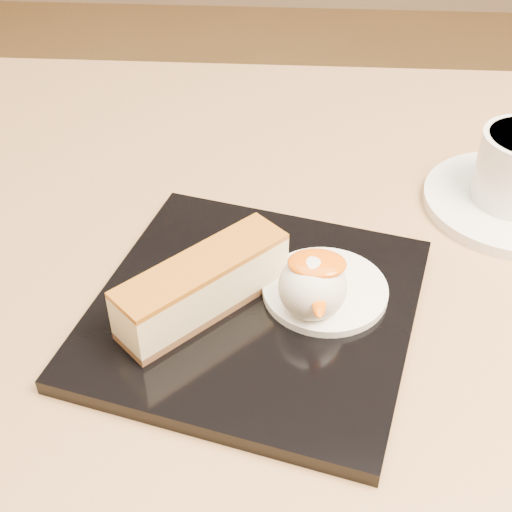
# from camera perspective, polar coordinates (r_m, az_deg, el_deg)

# --- Properties ---
(table) EXTENTS (0.80, 0.80, 0.72)m
(table) POSITION_cam_1_polar(r_m,az_deg,el_deg) (0.64, 4.27, -13.86)
(table) COLOR black
(table) RESTS_ON ground
(dessert_plate) EXTENTS (0.27, 0.27, 0.01)m
(dessert_plate) POSITION_cam_1_polar(r_m,az_deg,el_deg) (0.51, -0.14, -4.38)
(dessert_plate) COLOR black
(dessert_plate) RESTS_ON table
(cheesecake) EXTENTS (0.12, 0.12, 0.04)m
(cheesecake) POSITION_cam_1_polar(r_m,az_deg,el_deg) (0.49, -4.27, -2.35)
(cheesecake) COLOR brown
(cheesecake) RESTS_ON dessert_plate
(cream_smear) EXTENTS (0.09, 0.09, 0.01)m
(cream_smear) POSITION_cam_1_polar(r_m,az_deg,el_deg) (0.51, 5.55, -2.72)
(cream_smear) COLOR white
(cream_smear) RESTS_ON dessert_plate
(ice_cream_scoop) EXTENTS (0.05, 0.05, 0.05)m
(ice_cream_scoop) POSITION_cam_1_polar(r_m,az_deg,el_deg) (0.48, 4.55, -2.45)
(ice_cream_scoop) COLOR white
(ice_cream_scoop) RESTS_ON cream_smear
(mango_sauce) EXTENTS (0.04, 0.03, 0.01)m
(mango_sauce) POSITION_cam_1_polar(r_m,az_deg,el_deg) (0.47, 4.91, -0.59)
(mango_sauce) COLOR #ED6007
(mango_sauce) RESTS_ON ice_cream_scoop
(mint_sprig) EXTENTS (0.04, 0.03, 0.00)m
(mint_sprig) POSITION_cam_1_polar(r_m,az_deg,el_deg) (0.53, 2.38, -0.42)
(mint_sprig) COLOR green
(mint_sprig) RESTS_ON cream_smear
(saucer) EXTENTS (0.15, 0.15, 0.01)m
(saucer) POSITION_cam_1_polar(r_m,az_deg,el_deg) (0.65, 19.79, 4.08)
(saucer) COLOR white
(saucer) RESTS_ON table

